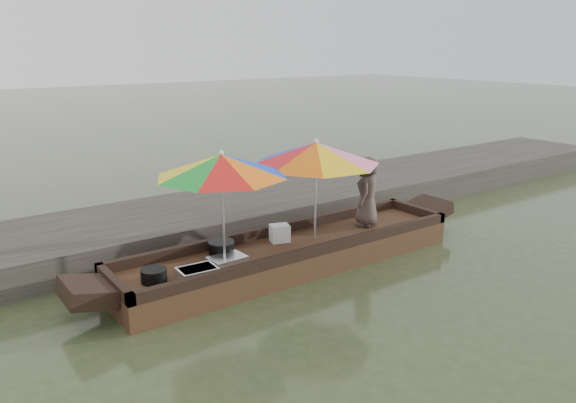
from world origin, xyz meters
TOP-DOWN VIEW (x-y plane):
  - water at (0.00, 0.00)m, footprint 80.00×80.00m
  - dock at (0.00, 2.20)m, footprint 22.00×2.20m
  - boat_hull at (0.00, 0.00)m, footprint 5.46×1.20m
  - cooking_pot at (-2.20, -0.08)m, footprint 0.32×0.32m
  - tray_crayfish at (-1.65, -0.18)m, footprint 0.52×0.37m
  - tray_scallop at (-1.10, 0.01)m, footprint 0.51×0.37m
  - charcoal_grill at (-1.02, 0.31)m, footprint 0.35×0.35m
  - supply_bag at (-0.06, 0.24)m, footprint 0.33×0.29m
  - vendor at (1.57, 0.07)m, footprint 0.68×0.64m
  - umbrella_bow at (-1.14, 0.00)m, footprint 1.86×1.86m
  - umbrella_stern at (0.44, 0.00)m, footprint 2.28×2.28m

SIDE VIEW (x-z plane):
  - water at x=0.00m, z-range 0.00..0.00m
  - boat_hull at x=0.00m, z-range 0.00..0.35m
  - dock at x=0.00m, z-range 0.00..0.50m
  - tray_scallop at x=-1.10m, z-range 0.35..0.41m
  - tray_crayfish at x=-1.65m, z-range 0.35..0.44m
  - charcoal_grill at x=-1.02m, z-range 0.35..0.52m
  - cooking_pot at x=-2.20m, z-range 0.35..0.52m
  - supply_bag at x=-0.06m, z-range 0.35..0.61m
  - vendor at x=1.57m, z-range 0.35..1.51m
  - umbrella_bow at x=-1.14m, z-range 0.35..1.90m
  - umbrella_stern at x=0.44m, z-range 0.35..1.90m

